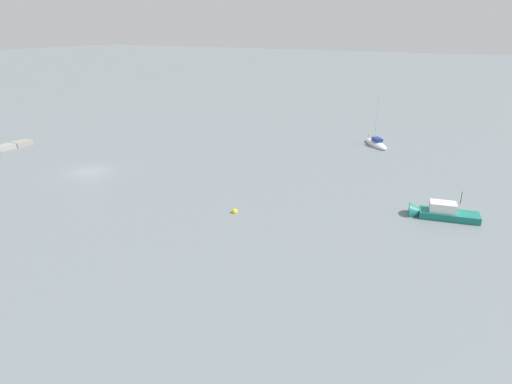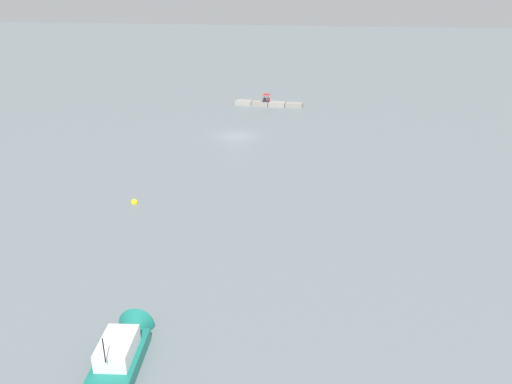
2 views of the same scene
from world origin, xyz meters
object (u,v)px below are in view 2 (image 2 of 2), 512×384
object	(u,v)px
person_seated_dark_right	(264,100)
umbrella_open_red	(267,94)
motorboat_teal_near	(122,355)
mooring_buoy_near	(134,202)
person_seated_maroon_left	(268,100)

from	to	relation	value
person_seated_dark_right	umbrella_open_red	xyz separation A→B (m)	(-0.29, -0.16, 0.86)
person_seated_dark_right	motorboat_teal_near	distance (m)	54.65
motorboat_teal_near	mooring_buoy_near	world-z (taller)	motorboat_teal_near
person_seated_dark_right	mooring_buoy_near	world-z (taller)	person_seated_dark_right
person_seated_maroon_left	person_seated_dark_right	distance (m)	0.57
mooring_buoy_near	person_seated_maroon_left	bearing A→B (deg)	-93.20
person_seated_dark_right	motorboat_teal_near	world-z (taller)	motorboat_teal_near
person_seated_dark_right	person_seated_maroon_left	bearing A→B (deg)	-161.17
person_seated_dark_right	motorboat_teal_near	size ratio (longest dim) A/B	0.12
umbrella_open_red	motorboat_teal_near	size ratio (longest dim) A/B	0.21
motorboat_teal_near	mooring_buoy_near	distance (m)	17.85
person_seated_maroon_left	mooring_buoy_near	xyz separation A→B (m)	(2.14, 38.28, -0.77)
person_seated_dark_right	umbrella_open_red	bearing A→B (deg)	-143.02
person_seated_maroon_left	person_seated_dark_right	size ratio (longest dim) A/B	1.00
person_seated_dark_right	umbrella_open_red	distance (m)	0.92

